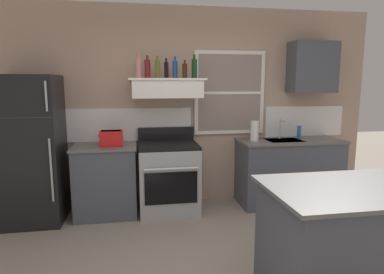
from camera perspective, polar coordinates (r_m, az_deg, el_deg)
The scene contains 19 objects.
back_wall at distance 4.63m, azimuth -1.15°, elevation 5.13°, with size 5.40×0.11×2.70m.
refrigerator at distance 4.43m, azimuth -25.83°, elevation -2.02°, with size 0.70×0.72×1.78m.
counter_left_of_stove at distance 4.43m, azimuth -14.53°, elevation -7.15°, with size 0.79×0.63×0.91m.
toaster at distance 4.26m, azimuth -13.65°, elevation -0.16°, with size 0.30×0.20×0.19m.
stove_range at distance 4.40m, azimuth -4.06°, elevation -6.90°, with size 0.76×0.69×1.09m.
range_hood_shelf at distance 4.32m, azimuth -4.36°, elevation 8.40°, with size 0.96×0.52×0.24m.
bottle_rose_pink at distance 4.30m, azimuth -9.14°, elevation 11.65°, with size 0.07×0.07×0.31m.
bottle_red_label_wine at distance 4.32m, azimuth -7.66°, elevation 11.55°, with size 0.07×0.07×0.28m.
bottle_olive_oil_square at distance 4.26m, azimuth -5.93°, elevation 11.56°, with size 0.06×0.06×0.28m.
bottle_balsamic_dark at distance 4.32m, azimuth -4.42°, elevation 11.41°, with size 0.06×0.06×0.25m.
bottle_blue_liqueur at distance 4.36m, azimuth -2.93°, elevation 11.55°, with size 0.07×0.07×0.28m.
bottle_brown_stout at distance 4.29m, azimuth -1.25°, elevation 11.32°, with size 0.06×0.06×0.23m.
bottle_dark_green_wine at distance 4.34m, azimuth 0.41°, elevation 11.70°, with size 0.07×0.07×0.30m.
counter_right_with_sink at distance 4.89m, azimuth 16.23°, elevation -5.67°, with size 1.43×0.63×0.91m.
sink_faucet at distance 4.82m, azimuth 15.00°, elevation 1.77°, with size 0.03×0.17×0.28m.
paper_towel_roll at distance 4.57m, azimuth 10.69°, elevation 1.03°, with size 0.11×0.11×0.27m, color white.
dish_soap_bottle at distance 4.95m, azimuth 17.89°, elevation 0.84°, with size 0.06×0.06×0.18m, color blue.
kitchen_island at distance 2.99m, azimuth 26.12°, elevation -15.97°, with size 1.40×0.90×0.91m.
upper_cabinet_right at distance 5.03m, azimuth 19.94°, elevation 11.15°, with size 0.64×0.32×0.70m.
Camera 1 is at (-0.65, -2.34, 1.68)m, focal length 31.09 mm.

